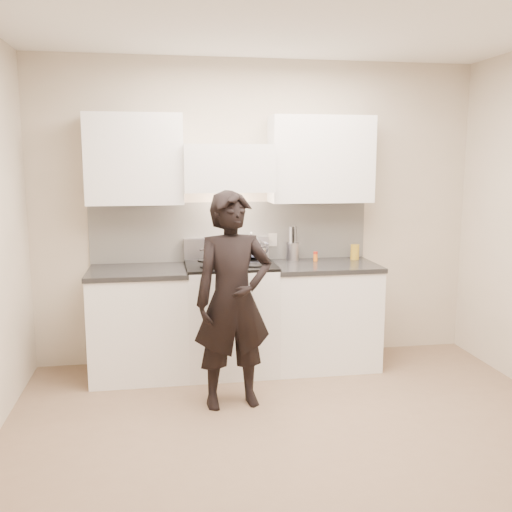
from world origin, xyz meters
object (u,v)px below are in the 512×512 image
at_px(stove, 231,317).
at_px(wok, 251,249).
at_px(counter_right, 323,314).
at_px(utensil_crock, 293,250).
at_px(person, 233,300).

relative_size(stove, wok, 2.35).
xyz_separation_m(counter_right, utensil_crock, (-0.23, 0.21, 0.55)).
bearing_deg(wok, person, -106.97).
relative_size(wok, person, 0.25).
relative_size(counter_right, person, 0.57).
relative_size(stove, counter_right, 1.04).
distance_m(stove, wok, 0.62).
bearing_deg(counter_right, person, -140.63).
height_order(wok, utensil_crock, utensil_crock).
distance_m(wok, utensil_crock, 0.40).
relative_size(stove, utensil_crock, 3.11).
xyz_separation_m(utensil_crock, person, (-0.67, -0.95, -0.21)).
bearing_deg(person, counter_right, 32.14).
bearing_deg(counter_right, stove, -180.00).
bearing_deg(stove, utensil_crock, 19.53).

